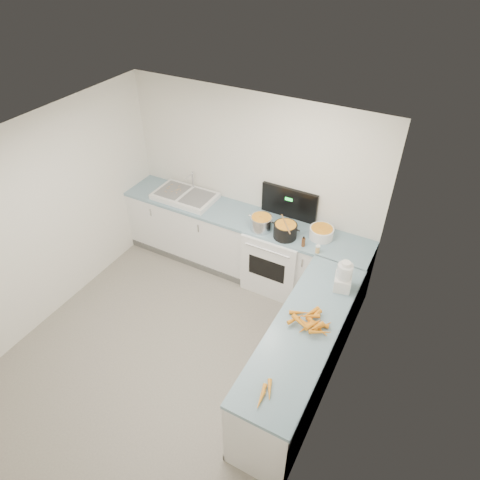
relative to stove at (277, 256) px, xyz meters
The scene contains 19 objects.
floor 1.84m from the stove, 108.07° to the right, with size 3.50×4.00×0.00m, color gray, non-canonical shape.
ceiling 2.69m from the stove, 108.07° to the right, with size 3.50×4.00×0.00m, color white, non-canonical shape.
wall_back 1.00m from the stove, 150.23° to the left, with size 3.50×2.50×0.00m, color white, non-canonical shape.
wall_left 2.96m from the stove, 143.77° to the right, with size 4.00×2.50×0.00m, color white, non-canonical shape.
wall_right 2.21m from the stove, 54.55° to the right, with size 4.00×2.50×0.00m, color white, non-canonical shape.
counter_back 0.55m from the stove, behind, with size 3.50×0.62×0.94m.
counter_right 1.65m from the stove, 56.99° to the right, with size 0.62×2.20×0.94m.
stove is the anchor object (origin of this frame).
sink 1.54m from the stove, behind, with size 0.86×0.52×0.31m.
steel_pot 0.60m from the stove, 144.76° to the right, with size 0.28×0.28×0.20m, color silver.
black_pot 0.58m from the stove, 44.93° to the right, with size 0.29×0.29×0.21m, color black.
wooden_spoon 0.69m from the stove, 44.93° to the right, with size 0.02×0.02×0.40m, color #AD7A47.
mixing_bowl 0.76m from the stove, ahead, with size 0.30×0.30×0.14m, color white.
extract_bottle 0.69m from the stove, 26.64° to the right, with size 0.05×0.05×0.11m, color #593319.
spice_jar 0.82m from the stove, 21.72° to the right, with size 0.05×0.05×0.09m, color #E5B266.
food_processor 1.38m from the stove, 32.98° to the right, with size 0.21×0.24×0.35m.
carrot_pile 1.69m from the stove, 54.97° to the right, with size 0.47×0.37×0.10m.
peeled_carrots 2.44m from the stove, 68.71° to the right, with size 0.13×0.30×0.04m.
peelings 1.75m from the stove, behind, with size 0.23×0.27×0.01m.
Camera 1 is at (2.20, -2.42, 4.16)m, focal length 32.00 mm.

